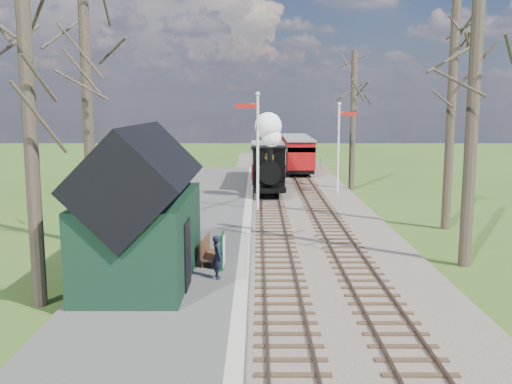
# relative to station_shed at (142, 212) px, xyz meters

# --- Properties ---
(ground) EXTENTS (140.00, 140.00, 0.00)m
(ground) POSITION_rel_station_shed_xyz_m (4.30, -4.00, -2.27)
(ground) COLOR #36561B
(ground) RESTS_ON ground
(distant_hills) EXTENTS (114.40, 48.00, 22.02)m
(distant_hills) POSITION_rel_station_shed_xyz_m (5.70, 60.38, -18.47)
(distant_hills) COLOR #385B23
(distant_hills) RESTS_ON ground
(ballast_bed) EXTENTS (8.00, 60.00, 0.10)m
(ballast_bed) POSITION_rel_station_shed_xyz_m (5.60, 18.00, -2.22)
(ballast_bed) COLOR brown
(ballast_bed) RESTS_ON ground
(track_near) EXTENTS (1.60, 60.00, 0.15)m
(track_near) POSITION_rel_station_shed_xyz_m (4.30, 18.00, -2.17)
(track_near) COLOR brown
(track_near) RESTS_ON ground
(track_far) EXTENTS (1.60, 60.00, 0.15)m
(track_far) POSITION_rel_station_shed_xyz_m (6.90, 18.00, -2.17)
(track_far) COLOR brown
(track_far) RESTS_ON ground
(platform) EXTENTS (5.00, 44.00, 0.20)m
(platform) POSITION_rel_station_shed_xyz_m (0.80, 10.00, -2.17)
(platform) COLOR #474442
(platform) RESTS_ON ground
(coping_strip) EXTENTS (0.40, 44.00, 0.21)m
(coping_strip) POSITION_rel_station_shed_xyz_m (3.10, 10.00, -2.16)
(coping_strip) COLOR #B2AD9E
(coping_strip) RESTS_ON ground
(station_shed) EXTENTS (3.25, 6.30, 4.78)m
(station_shed) POSITION_rel_station_shed_xyz_m (0.00, 0.00, 0.00)
(station_shed) COLOR black
(station_shed) RESTS_ON platform
(semaphore_near) EXTENTS (1.22, 0.24, 6.22)m
(semaphore_near) POSITION_rel_station_shed_xyz_m (3.53, 12.00, 1.35)
(semaphore_near) COLOR silver
(semaphore_near) RESTS_ON ground
(semaphore_far) EXTENTS (1.22, 0.24, 5.72)m
(semaphore_far) POSITION_rel_station_shed_xyz_m (8.67, 18.00, 1.08)
(semaphore_far) COLOR silver
(semaphore_far) RESTS_ON ground
(bare_trees) EXTENTS (15.51, 22.39, 12.00)m
(bare_trees) POSITION_rel_station_shed_xyz_m (5.63, 6.10, 2.94)
(bare_trees) COLOR #382D23
(bare_trees) RESTS_ON ground
(fence_line) EXTENTS (12.60, 0.08, 1.00)m
(fence_line) POSITION_rel_station_shed_xyz_m (4.60, 32.00, -1.72)
(fence_line) COLOR slate
(fence_line) RESTS_ON ground
(locomotive) EXTENTS (1.98, 4.62, 4.94)m
(locomotive) POSITION_rel_station_shed_xyz_m (4.29, 16.97, -0.01)
(locomotive) COLOR black
(locomotive) RESTS_ON ground
(coach) EXTENTS (2.31, 7.91, 2.43)m
(coach) POSITION_rel_station_shed_xyz_m (4.30, 23.04, -0.62)
(coach) COLOR black
(coach) RESTS_ON ground
(red_carriage_a) EXTENTS (2.23, 5.53, 2.35)m
(red_carriage_a) POSITION_rel_station_shed_xyz_m (6.90, 27.93, -0.66)
(red_carriage_a) COLOR black
(red_carriage_a) RESTS_ON ground
(red_carriage_b) EXTENTS (2.23, 5.53, 2.35)m
(red_carriage_b) POSITION_rel_station_shed_xyz_m (6.90, 33.43, -0.66)
(red_carriage_b) COLOR black
(red_carriage_b) RESTS_ON ground
(sign_board) EXTENTS (0.12, 0.80, 1.17)m
(sign_board) POSITION_rel_station_shed_xyz_m (2.43, 1.05, -1.48)
(sign_board) COLOR #0D4024
(sign_board) RESTS_ON platform
(bench) EXTENTS (0.59, 1.59, 0.89)m
(bench) POSITION_rel_station_shed_xyz_m (1.87, 1.71, -1.65)
(bench) COLOR #4E2E1B
(bench) RESTS_ON platform
(person) EXTENTS (0.45, 0.57, 1.37)m
(person) POSITION_rel_station_shed_xyz_m (2.34, -0.10, -1.38)
(person) COLOR black
(person) RESTS_ON platform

